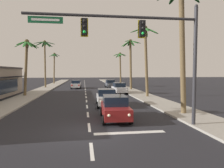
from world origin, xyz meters
name	(u,v)px	position (x,y,z in m)	size (l,w,h in m)	color
ground_plane	(90,131)	(0.00, 0.00, 0.00)	(220.00, 220.00, 0.00)	#232328
sidewalk_right	(135,93)	(7.80, 20.00, 0.07)	(3.20, 110.00, 0.14)	#9E998E
sidewalk_left	(33,94)	(-7.80, 20.00, 0.07)	(3.20, 110.00, 0.14)	#9E998E
lane_markings	(88,93)	(0.41, 20.47, 0.00)	(4.28, 88.59, 0.01)	silver
traffic_signal_mast	(147,41)	(3.35, 0.15, 5.18)	(10.09, 0.41, 7.42)	#2D2D33
sedan_lead_at_stop_bar	(115,107)	(1.87, 2.69, 0.85)	(2.07, 4.50, 1.68)	maroon
sedan_third_in_queue	(106,97)	(1.89, 8.54, 0.85)	(2.03, 4.49, 1.68)	silver
sedan_oncoming_far	(76,84)	(-1.82, 30.57, 0.85)	(2.04, 4.49, 1.68)	silver
sedan_parked_nearest_kerb	(110,84)	(5.28, 31.36, 0.85)	(2.04, 4.49, 1.68)	#4C515B
sedan_parked_mid_kerb	(119,88)	(5.18, 19.73, 0.85)	(2.07, 4.50, 1.68)	silver
palm_left_second	(26,57)	(-8.01, 17.90, 5.42)	(3.28, 3.14, 7.79)	brown
palm_left_third	(45,53)	(-8.17, 32.57, 7.32)	(4.36, 4.19, 9.84)	brown
palm_left_farthest	(54,63)	(-8.32, 47.27, 5.92)	(3.09, 3.08, 8.67)	brown
palm_right_nearest	(182,28)	(7.19, 3.54, 6.77)	(3.77, 3.82, 10.21)	brown
palm_right_second	(146,48)	(7.78, 14.62, 6.43)	(3.90, 3.84, 9.37)	brown
palm_right_third	(131,55)	(8.32, 25.73, 6.42)	(3.88, 3.81, 9.38)	brown
palm_right_farthest	(120,62)	(8.37, 36.81, 5.72)	(3.26, 3.14, 7.99)	brown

